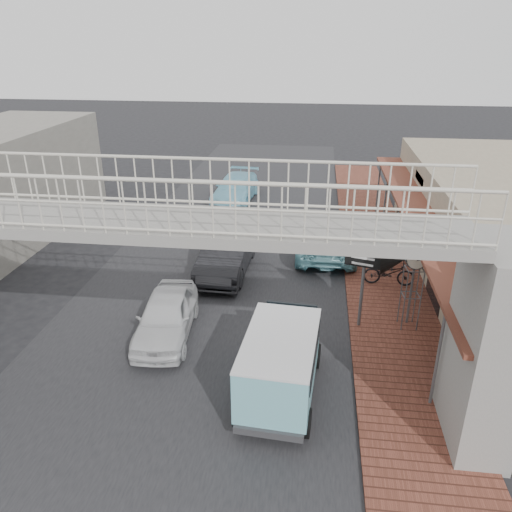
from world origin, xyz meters
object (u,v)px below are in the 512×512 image
(motorcycle_near, at_px, (389,273))
(angkot_far, at_px, (236,188))
(angkot_curb, at_px, (325,236))
(white_hatchback, at_px, (166,316))
(arrow_sign, at_px, (391,259))
(angkot_van, at_px, (281,356))
(motorcycle_far, at_px, (363,224))
(dark_sedan, at_px, (227,253))
(street_clock, at_px, (416,262))

(motorcycle_near, bearing_deg, angkot_far, 39.30)
(angkot_curb, bearing_deg, white_hatchback, 55.01)
(angkot_curb, distance_m, motorcycle_near, 3.94)
(white_hatchback, xyz_separation_m, angkot_far, (-0.09, 14.36, 0.04))
(angkot_far, distance_m, arrow_sign, 15.23)
(angkot_far, relative_size, angkot_van, 1.23)
(angkot_curb, distance_m, arrow_sign, 6.99)
(motorcycle_near, xyz_separation_m, arrow_sign, (-0.56, -3.35, 2.04))
(motorcycle_near, bearing_deg, angkot_van, 154.69)
(motorcycle_far, bearing_deg, angkot_curb, 151.90)
(white_hatchback, height_order, angkot_curb, angkot_curb)
(angkot_far, bearing_deg, dark_sedan, -78.31)
(motorcycle_near, bearing_deg, white_hatchback, 122.52)
(motorcycle_far, relative_size, arrow_sign, 0.56)
(street_clock, relative_size, arrow_sign, 0.88)
(dark_sedan, distance_m, motorcycle_far, 7.39)
(angkot_curb, relative_size, street_clock, 1.96)
(white_hatchback, height_order, motorcycle_near, white_hatchback)
(angkot_curb, bearing_deg, angkot_far, -54.29)
(dark_sedan, bearing_deg, street_clock, -26.92)
(motorcycle_far, distance_m, street_clock, 8.48)
(motorcycle_near, height_order, arrow_sign, arrow_sign)
(angkot_van, xyz_separation_m, arrow_sign, (3.03, 3.46, 1.40))
(angkot_curb, height_order, street_clock, street_clock)
(white_hatchback, relative_size, angkot_far, 0.81)
(dark_sedan, bearing_deg, motorcycle_far, 40.62)
(motorcycle_far, bearing_deg, dark_sedan, 140.74)
(dark_sedan, relative_size, motorcycle_far, 2.83)
(dark_sedan, relative_size, angkot_curb, 0.91)
(dark_sedan, height_order, street_clock, street_clock)
(motorcycle_near, height_order, motorcycle_far, motorcycle_far)
(dark_sedan, xyz_separation_m, motorcycle_far, (5.74, 4.64, -0.19))
(angkot_van, xyz_separation_m, motorcycle_far, (2.99, 12.07, -0.62))
(angkot_far, height_order, street_clock, street_clock)
(white_hatchback, bearing_deg, motorcycle_near, 25.31)
(white_hatchback, bearing_deg, angkot_van, -37.92)
(angkot_far, xyz_separation_m, motorcycle_near, (7.53, -10.06, -0.14))
(white_hatchback, relative_size, angkot_curb, 0.75)
(dark_sedan, bearing_deg, angkot_van, -68.00)
(angkot_curb, distance_m, angkot_far, 8.63)
(dark_sedan, distance_m, motorcycle_near, 6.38)
(arrow_sign, bearing_deg, street_clock, 40.45)
(motorcycle_far, height_order, street_clock, street_clock)
(angkot_curb, height_order, motorcycle_near, angkot_curb)
(white_hatchback, relative_size, angkot_van, 0.99)
(angkot_curb, relative_size, arrow_sign, 1.72)
(white_hatchback, height_order, arrow_sign, arrow_sign)
(angkot_curb, xyz_separation_m, angkot_van, (-1.20, -9.93, 0.49))
(angkot_curb, height_order, motorcycle_far, angkot_curb)
(motorcycle_near, bearing_deg, arrow_sign, 172.99)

